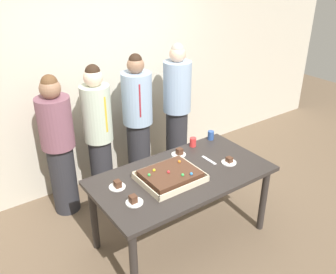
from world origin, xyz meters
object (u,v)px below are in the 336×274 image
(drink_cup_middle, at_px, (211,135))
(person_far_right_suit, at_px, (59,145))
(drink_cup_nearest, at_px, (193,142))
(plated_slice_near_right, at_px, (229,161))
(party_table, at_px, (182,182))
(plated_slice_near_left, at_px, (134,201))
(plated_slice_far_left, at_px, (117,185))
(plated_slice_far_right, at_px, (179,153))
(person_serving_front, at_px, (177,110))
(sheet_cake, at_px, (170,176))
(person_green_shirt_behind, at_px, (138,121))
(cake_server_utensil, at_px, (209,160))
(person_striped_tie_right, at_px, (99,134))

(drink_cup_middle, bearing_deg, person_far_right_suit, 153.17)
(drink_cup_nearest, bearing_deg, plated_slice_near_right, -81.41)
(party_table, distance_m, plated_slice_near_left, 0.64)
(plated_slice_near_right, distance_m, person_far_right_suit, 1.80)
(plated_slice_far_left, xyz_separation_m, person_far_right_suit, (-0.17, 0.99, 0.03))
(plated_slice_far_right, relative_size, person_serving_front, 0.09)
(sheet_cake, xyz_separation_m, plated_slice_near_left, (-0.46, -0.11, -0.02))
(person_green_shirt_behind, relative_size, person_far_right_suit, 1.05)
(party_table, distance_m, person_far_right_suit, 1.40)
(drink_cup_middle, height_order, person_serving_front, person_serving_front)
(plated_slice_far_right, bearing_deg, plated_slice_near_right, -53.11)
(sheet_cake, xyz_separation_m, plated_slice_far_left, (-0.46, 0.17, -0.02))
(plated_slice_far_left, distance_m, drink_cup_nearest, 1.07)
(drink_cup_middle, bearing_deg, party_table, -150.85)
(cake_server_utensil, bearing_deg, plated_slice_far_right, 123.49)
(plated_slice_far_right, distance_m, drink_cup_middle, 0.52)
(drink_cup_nearest, height_order, person_green_shirt_behind, person_green_shirt_behind)
(drink_cup_nearest, relative_size, person_striped_tie_right, 0.06)
(sheet_cake, distance_m, cake_server_utensil, 0.53)
(plated_slice_near_right, xyz_separation_m, person_striped_tie_right, (-0.86, 1.19, 0.07))
(drink_cup_middle, height_order, person_far_right_suit, person_far_right_suit)
(party_table, distance_m, cake_server_utensil, 0.39)
(person_striped_tie_right, bearing_deg, party_table, 7.68)
(drink_cup_nearest, relative_size, person_green_shirt_behind, 0.06)
(person_green_shirt_behind, bearing_deg, cake_server_utensil, 26.47)
(drink_cup_middle, distance_m, person_far_right_suit, 1.67)
(plated_slice_near_right, xyz_separation_m, drink_cup_nearest, (-0.07, 0.49, 0.03))
(plated_slice_far_right, xyz_separation_m, person_serving_front, (0.53, 0.75, 0.10))
(party_table, height_order, plated_slice_far_right, plated_slice_far_right)
(sheet_cake, relative_size, plated_slice_near_left, 3.75)
(sheet_cake, bearing_deg, drink_cup_nearest, 33.85)
(person_green_shirt_behind, relative_size, person_striped_tie_right, 1.02)
(drink_cup_middle, distance_m, person_green_shirt_behind, 0.89)
(sheet_cake, distance_m, drink_cup_middle, 0.95)
(person_serving_front, bearing_deg, person_green_shirt_behind, -57.31)
(person_serving_front, bearing_deg, party_table, 4.91)
(person_striped_tie_right, distance_m, person_far_right_suit, 0.45)
(person_far_right_suit, bearing_deg, party_table, 5.78)
(drink_cup_nearest, xyz_separation_m, cake_server_utensil, (-0.06, -0.34, -0.05))
(party_table, bearing_deg, plated_slice_near_left, -168.16)
(person_serving_front, distance_m, person_green_shirt_behind, 0.54)
(drink_cup_middle, bearing_deg, plated_slice_far_left, -169.78)
(person_green_shirt_behind, height_order, person_far_right_suit, person_green_shirt_behind)
(plated_slice_far_right, bearing_deg, person_striped_tie_right, 124.98)
(plated_slice_far_right, bearing_deg, drink_cup_nearest, 16.21)
(drink_cup_middle, bearing_deg, plated_slice_far_right, -170.79)
(person_far_right_suit, bearing_deg, person_striped_tie_right, 53.17)
(party_table, relative_size, plated_slice_far_left, 11.49)
(sheet_cake, xyz_separation_m, person_striped_tie_right, (-0.20, 1.10, 0.05))
(plated_slice_far_right, xyz_separation_m, person_far_right_suit, (-0.98, 0.84, 0.03))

